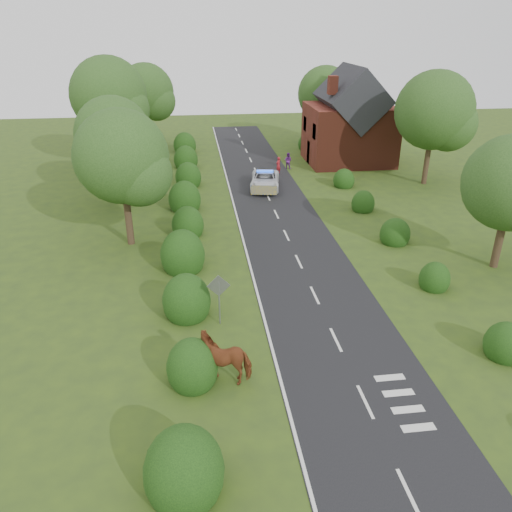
{
  "coord_description": "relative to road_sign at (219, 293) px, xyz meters",
  "views": [
    {
      "loc": [
        -5.85,
        -17.75,
        12.75
      ],
      "look_at": [
        -2.74,
        6.38,
        1.3
      ],
      "focal_mm": 35.0,
      "sensor_mm": 36.0,
      "label": 1
    }
  ],
  "objects": [
    {
      "name": "hedgerow_left",
      "position": [
        -1.51,
        9.69,
        -0.91
      ],
      "size": [
        2.75,
        50.41,
        3.0
      ],
      "color": "black",
      "rests_on": "ground"
    },
    {
      "name": "pedestrian_purple",
      "position": [
        8.16,
        26.3,
        -0.89
      ],
      "size": [
        0.94,
        0.89,
        1.53
      ],
      "primitive_type": "imported",
      "rotation": [
        0.0,
        0.0,
        2.58
      ],
      "color": "#67237D",
      "rests_on": "ground"
    },
    {
      "name": "ground",
      "position": [
        5.0,
        -2.0,
        -1.65
      ],
      "size": [
        120.0,
        120.0,
        0.0
      ],
      "primitive_type": "plane",
      "color": "#30451B"
    },
    {
      "name": "police_van",
      "position": [
        5.08,
        20.4,
        -0.96
      ],
      "size": [
        3.14,
        5.37,
        1.54
      ],
      "rotation": [
        0.0,
        0.0,
        -0.17
      ],
      "color": "silver",
      "rests_on": "ground"
    },
    {
      "name": "tree_right_b",
      "position": [
        19.29,
        19.84,
        4.28
      ],
      "size": [
        6.56,
        6.4,
        9.4
      ],
      "color": "#332316",
      "rests_on": "ground"
    },
    {
      "name": "road_markings",
      "position": [
        3.4,
        10.93,
        -1.63
      ],
      "size": [
        4.96,
        70.0,
        0.01
      ],
      "color": "white",
      "rests_on": "road"
    },
    {
      "name": "tree_left_b",
      "position": [
        -6.25,
        17.86,
        3.39
      ],
      "size": [
        5.74,
        5.6,
        8.07
      ],
      "color": "#332316",
      "rests_on": "ground"
    },
    {
      "name": "road_sign",
      "position": [
        0.0,
        0.0,
        0.0
      ],
      "size": [
        1.06,
        0.08,
        2.53
      ],
      "color": "gray",
      "rests_on": "ground"
    },
    {
      "name": "tree_left_c",
      "position": [
        -7.7,
        27.83,
        4.88
      ],
      "size": [
        6.97,
        6.8,
        10.22
      ],
      "color": "#332316",
      "rests_on": "ground"
    },
    {
      "name": "pedestrian_red",
      "position": [
        6.97,
        24.77,
        -0.89
      ],
      "size": [
        0.66,
        0.65,
        1.54
      ],
      "primitive_type": "imported",
      "rotation": [
        0.0,
        0.0,
        3.91
      ],
      "color": "#A31A22",
      "rests_on": "ground"
    },
    {
      "name": "tree_right_c",
      "position": [
        14.27,
        35.85,
        3.69
      ],
      "size": [
        6.15,
        6.0,
        8.58
      ],
      "color": "#332316",
      "rests_on": "ground"
    },
    {
      "name": "tree_left_d",
      "position": [
        -5.23,
        37.85,
        3.98
      ],
      "size": [
        6.15,
        6.0,
        8.89
      ],
      "color": "#332316",
      "rests_on": "ground"
    },
    {
      "name": "house",
      "position": [
        14.49,
        28.0,
        2.13
      ],
      "size": [
        8.0,
        7.4,
        9.17
      ],
      "color": "maroon",
      "rests_on": "ground"
    },
    {
      "name": "cow",
      "position": [
        0.02,
        -3.87,
        -0.8
      ],
      "size": [
        2.55,
        1.6,
        1.7
      ],
      "primitive_type": "imported",
      "rotation": [
        0.0,
        0.0,
        -1.72
      ],
      "color": "brown",
      "rests_on": "ground"
    },
    {
      "name": "tree_left_a",
      "position": [
        -4.75,
        9.86,
        3.69
      ],
      "size": [
        5.74,
        5.6,
        8.38
      ],
      "color": "#332316",
      "rests_on": "ground"
    },
    {
      "name": "road",
      "position": [
        5.0,
        13.0,
        -1.64
      ],
      "size": [
        6.0,
        70.0,
        0.02
      ],
      "primitive_type": "cube",
      "color": "black",
      "rests_on": "ground"
    },
    {
      "name": "hedgerow_right",
      "position": [
        11.6,
        9.21,
        -1.1
      ],
      "size": [
        2.1,
        45.78,
        2.1
      ],
      "color": "black",
      "rests_on": "ground"
    }
  ]
}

